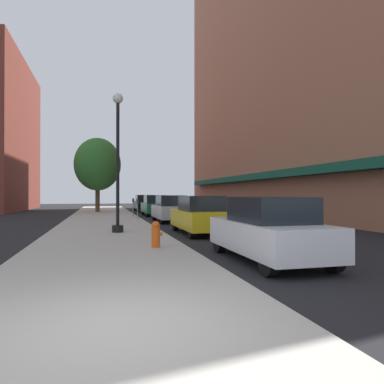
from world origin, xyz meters
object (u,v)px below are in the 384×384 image
Objects in this scene: lamppost at (118,159)px; tree_near at (98,164)px; fire_hydrant at (156,234)px; car_yellow at (200,215)px; parking_meter_far at (133,205)px; car_green at (155,206)px; parking_meter_near at (138,206)px; car_silver at (170,209)px; car_black at (144,203)px; car_white at (269,230)px.

tree_near reaches higher than lamppost.
fire_hydrant is (0.93, -4.64, -2.68)m from lamppost.
car_yellow reaches higher than fire_hydrant.
parking_meter_far is 0.30× the size of car_green.
car_green reaches higher than parking_meter_near.
lamppost is 1.37× the size of car_yellow.
parking_meter_near is 3.21m from parking_meter_far.
fire_hydrant is 18.01m from car_green.
tree_near reaches higher than car_silver.
car_yellow is 1.00× the size of car_black.
car_black is at bearing 80.31° from lamppost.
parking_meter_far is 11.21m from car_yellow.
lamppost is 4.50× the size of parking_meter_near.
parking_meter_far is at bearing -72.20° from tree_near.
lamppost is at bearing -98.38° from parking_meter_far.
car_silver and car_black have the same top height.
car_yellow is (1.95, -11.04, -0.14)m from parking_meter_far.
lamppost reaches higher than car_yellow.
car_black reaches higher than fire_hydrant.
tree_near reaches higher than fire_hydrant.
car_silver is (4.52, -12.14, -3.67)m from tree_near.
lamppost is at bearing 117.04° from car_white.
fire_hydrant is at bearing -98.78° from car_green.
car_yellow is 1.00× the size of car_green.
car_yellow is 21.01m from car_black.
car_white is 13.44m from car_silver.
car_white is 1.00× the size of car_black.
lamppost is at bearing 101.34° from fire_hydrant.
parking_meter_near is 1.00× the size of parking_meter_far.
car_black is (0.00, 21.01, 0.00)m from car_yellow.
lamppost reaches higher than car_green.
parking_meter_far is 4.57m from car_silver.
lamppost is 5.44m from fire_hydrant.
car_white is at bearing -79.97° from tree_near.
car_silver is at bearing -64.72° from parking_meter_far.
parking_meter_far is (1.56, 10.60, -2.25)m from lamppost.
car_white and car_yellow have the same top height.
lamppost is at bearing -100.04° from car_black.
car_green is (3.51, 13.18, -2.39)m from lamppost.
car_yellow is (2.58, 4.21, 0.29)m from fire_hydrant.
tree_near reaches higher than parking_meter_near.
parking_meter_far is 9.12m from tree_near.
parking_meter_near is 8.07m from car_yellow.
tree_near is 6.15m from car_black.
car_yellow is 13.62m from car_green.
parking_meter_far is at bearing 117.40° from car_silver.
car_yellow reaches higher than parking_meter_far.
car_black is at bearing 23.47° from tree_near.
car_white reaches higher than parking_meter_near.
tree_near is 1.58× the size of car_yellow.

